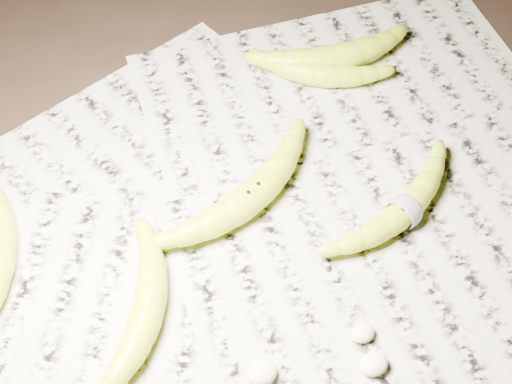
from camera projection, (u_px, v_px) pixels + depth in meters
name	position (u px, v px, depth m)	size (l,w,h in m)	color
ground	(269.00, 209.00, 0.89)	(3.00, 3.00, 0.00)	black
newspaper_patch	(267.00, 232.00, 0.87)	(0.90, 0.70, 0.01)	#B3AC9A
banana_left_b	(148.00, 308.00, 0.78)	(0.19, 0.06, 0.04)	#B8D41A
banana_center	(252.00, 195.00, 0.87)	(0.23, 0.07, 0.04)	#B8D41A
banana_taped	(405.00, 210.00, 0.86)	(0.21, 0.06, 0.03)	#B8D41A
banana_upper_a	(318.00, 73.00, 1.00)	(0.18, 0.05, 0.03)	#B8D41A
banana_upper_b	(334.00, 57.00, 1.02)	(0.21, 0.07, 0.04)	#B8D41A
measuring_tape	(405.00, 210.00, 0.86)	(0.04, 0.04, 0.00)	white
flesh_chunk_a	(262.00, 371.00, 0.75)	(0.03, 0.03, 0.02)	beige
flesh_chunk_b	(374.00, 362.00, 0.76)	(0.03, 0.03, 0.02)	beige
flesh_chunk_c	(363.00, 331.00, 0.78)	(0.03, 0.02, 0.02)	beige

